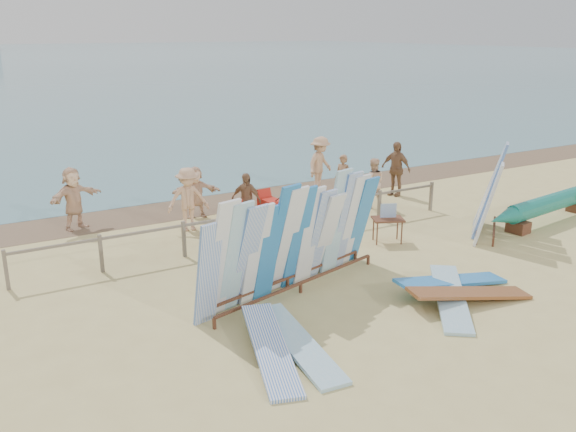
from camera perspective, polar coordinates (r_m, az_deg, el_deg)
ground at (r=13.56m, az=2.91°, el=-6.21°), size 160.00×160.00×0.00m
wet_sand_strip at (r=19.65m, az=-8.49°, el=1.07°), size 40.00×2.60×0.01m
fence at (r=15.79m, az=-2.94°, el=-0.36°), size 12.08×0.08×0.90m
main_surfboard_rack at (r=12.75m, az=0.57°, el=-2.39°), size 4.93×1.85×2.47m
side_surfboard_rack at (r=17.16m, az=18.34°, el=2.09°), size 2.15×2.00×2.59m
outrigger_canoe at (r=19.13m, az=23.41°, el=1.05°), size 5.91×1.32×0.84m
vendor_table at (r=16.13m, az=9.29°, el=-1.25°), size 0.95×0.83×1.05m
flat_board_d at (r=13.66m, az=14.98°, el=-6.64°), size 2.72×0.77×0.39m
flat_board_c at (r=13.14m, az=16.57°, el=-7.75°), size 2.74×1.12×0.42m
flat_board_e at (r=10.66m, az=-1.64°, el=-13.10°), size 1.31×2.74×0.38m
flat_board_a at (r=10.87m, az=0.98°, el=-12.44°), size 0.76×2.73×0.28m
flat_board_b at (r=12.92m, az=14.90°, el=-8.03°), size 2.06×2.50×0.33m
beach_chair_left at (r=16.91m, az=-4.07°, el=-0.56°), size 0.59×0.61×0.84m
beach_chair_right at (r=16.57m, az=-3.43°, el=-0.92°), size 0.68×0.69×0.85m
stroller at (r=17.22m, az=-1.68°, el=0.39°), size 0.59×0.80×1.03m
beachgoer_3 at (r=16.94m, az=-9.33°, el=1.54°), size 1.21×0.65×1.77m
beachgoer_9 at (r=20.95m, az=3.03°, el=4.89°), size 1.31×0.98×1.88m
beachgoer_7 at (r=19.68m, az=5.14°, el=3.52°), size 0.51×0.64×1.54m
beachgoer_5 at (r=18.14m, az=-8.61°, el=2.22°), size 1.49×0.80×1.53m
beachgoer_4 at (r=17.07m, az=-3.93°, el=1.48°), size 0.86×0.97×1.56m
beachgoer_11 at (r=17.87m, az=-19.44°, el=1.57°), size 1.70×1.17×1.76m
beachgoer_8 at (r=19.15m, az=7.93°, el=3.09°), size 0.84×0.68×1.56m
beachgoer_10 at (r=20.67m, az=10.05°, el=4.39°), size 0.80×1.16×1.82m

